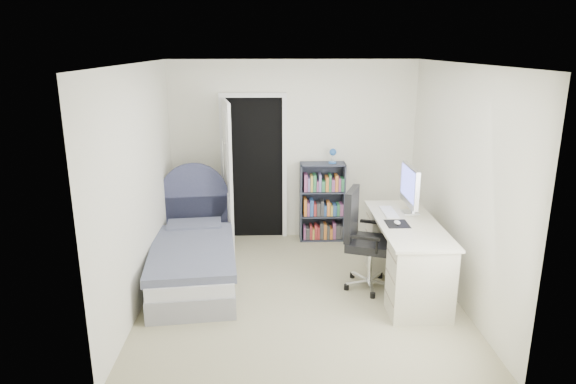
{
  "coord_description": "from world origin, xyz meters",
  "views": [
    {
      "loc": [
        -0.32,
        -5.25,
        2.67
      ],
      "look_at": [
        -0.13,
        0.13,
        1.13
      ],
      "focal_mm": 32.0,
      "sensor_mm": 36.0,
      "label": 1
    }
  ],
  "objects_px": {
    "bed": "(194,257)",
    "bookcase": "(323,204)",
    "nightstand": "(206,219)",
    "desk": "(406,253)",
    "floor_lamp": "(226,205)",
    "office_chair": "(363,234)"
  },
  "relations": [
    {
      "from": "nightstand",
      "to": "floor_lamp",
      "type": "xyz_separation_m",
      "value": [
        0.3,
        -0.14,
        0.25
      ]
    },
    {
      "from": "bookcase",
      "to": "desk",
      "type": "distance_m",
      "value": 1.78
    },
    {
      "from": "bed",
      "to": "nightstand",
      "type": "height_order",
      "value": "bed"
    },
    {
      "from": "nightstand",
      "to": "bookcase",
      "type": "xyz_separation_m",
      "value": [
        1.63,
        0.14,
        0.16
      ]
    },
    {
      "from": "desk",
      "to": "bed",
      "type": "bearing_deg",
      "value": 171.75
    },
    {
      "from": "bed",
      "to": "nightstand",
      "type": "relative_size",
      "value": 3.71
    },
    {
      "from": "bed",
      "to": "floor_lamp",
      "type": "relative_size",
      "value": 1.36
    },
    {
      "from": "desk",
      "to": "bookcase",
      "type": "bearing_deg",
      "value": 115.84
    },
    {
      "from": "office_chair",
      "to": "floor_lamp",
      "type": "bearing_deg",
      "value": 143.43
    },
    {
      "from": "bookcase",
      "to": "bed",
      "type": "bearing_deg",
      "value": -142.9
    },
    {
      "from": "bed",
      "to": "desk",
      "type": "xyz_separation_m",
      "value": [
        2.42,
        -0.35,
        0.17
      ]
    },
    {
      "from": "nightstand",
      "to": "bed",
      "type": "bearing_deg",
      "value": -90.9
    },
    {
      "from": "nightstand",
      "to": "floor_lamp",
      "type": "distance_m",
      "value": 0.42
    },
    {
      "from": "bookcase",
      "to": "office_chair",
      "type": "height_order",
      "value": "bookcase"
    },
    {
      "from": "bed",
      "to": "bookcase",
      "type": "xyz_separation_m",
      "value": [
        1.65,
        1.25,
        0.24
      ]
    },
    {
      "from": "nightstand",
      "to": "floor_lamp",
      "type": "bearing_deg",
      "value": -24.93
    },
    {
      "from": "desk",
      "to": "office_chair",
      "type": "height_order",
      "value": "desk"
    },
    {
      "from": "bed",
      "to": "bookcase",
      "type": "bearing_deg",
      "value": 37.1
    },
    {
      "from": "bookcase",
      "to": "desk",
      "type": "relative_size",
      "value": 0.8
    },
    {
      "from": "desk",
      "to": "office_chair",
      "type": "xyz_separation_m",
      "value": [
        -0.47,
        0.1,
        0.19
      ]
    },
    {
      "from": "bed",
      "to": "nightstand",
      "type": "bearing_deg",
      "value": 89.1
    },
    {
      "from": "bookcase",
      "to": "office_chair",
      "type": "xyz_separation_m",
      "value": [
        0.3,
        -1.49,
        0.11
      ]
    }
  ]
}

